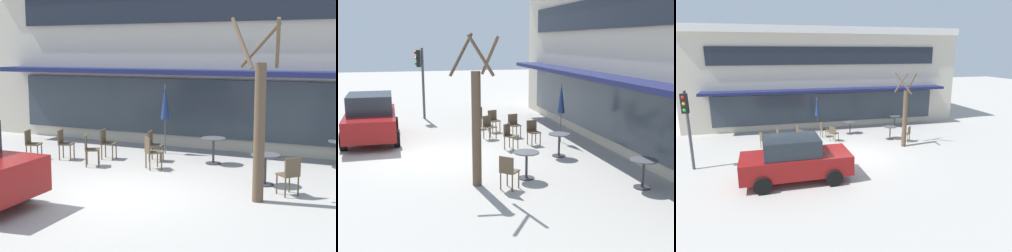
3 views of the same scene
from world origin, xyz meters
TOP-DOWN VIEW (x-y plane):
  - ground_plane at (0.00, 0.00)m, footprint 80.00×80.00m
  - cafe_table_near_wall at (0.90, 3.98)m, footprint 0.70×0.70m
  - cafe_table_streetside at (4.29, 4.98)m, footprint 0.70×0.70m
  - cafe_table_by_tree at (2.84, 2.29)m, footprint 0.70×0.70m
  - patio_umbrella_green_folded at (-1.00, 4.77)m, footprint 0.28×0.28m
  - cafe_chair_0 at (-3.38, 2.71)m, footprint 0.50×0.50m
  - cafe_chair_1 at (-2.26, 3.30)m, footprint 0.48×0.48m
  - cafe_chair_2 at (-4.24, 2.27)m, footprint 0.51×0.51m
  - cafe_chair_3 at (-0.43, 2.65)m, footprint 0.57×0.57m
  - cafe_chair_4 at (-2.17, 2.26)m, footprint 0.54×0.54m
  - cafe_chair_5 at (-0.84, 3.64)m, footprint 0.47×0.47m
  - cafe_chair_6 at (3.57, 1.59)m, footprint 0.57×0.57m
  - parked_sedan at (-2.97, -2.13)m, footprint 4.25×2.10m
  - street_tree at (3.03, 0.88)m, footprint 1.13×1.24m
  - traffic_light_pole at (-7.13, -0.02)m, footprint 0.26×0.44m

SIDE VIEW (x-z plane):
  - ground_plane at x=0.00m, z-range 0.00..0.00m
  - cafe_table_near_wall at x=0.90m, z-range 0.14..0.90m
  - cafe_table_streetside at x=4.29m, z-range 0.14..0.90m
  - cafe_table_by_tree at x=2.84m, z-range 0.14..0.90m
  - cafe_chair_0 at x=-3.38m, z-range 0.08..0.97m
  - cafe_chair_1 at x=-2.26m, z-range 0.08..0.97m
  - cafe_chair_2 at x=-4.24m, z-range 0.08..0.97m
  - cafe_chair_3 at x=-0.43m, z-range 0.08..0.97m
  - cafe_chair_4 at x=-2.17m, z-range 0.08..0.97m
  - cafe_chair_5 at x=-0.84m, z-range 0.08..0.97m
  - cafe_chair_6 at x=3.57m, z-range 0.08..0.97m
  - parked_sedan at x=-2.97m, z-range 0.00..1.76m
  - patio_umbrella_green_folded at x=-1.00m, z-range 0.53..2.73m
  - street_tree at x=3.03m, z-range -0.24..3.69m
  - traffic_light_pole at x=-7.13m, z-range 0.60..4.00m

